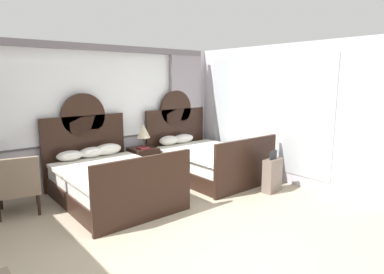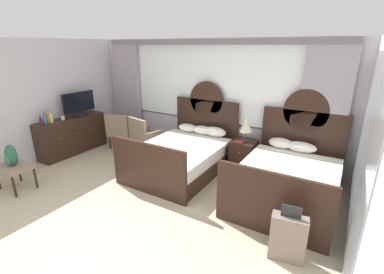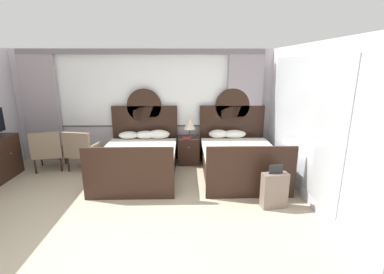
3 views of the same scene
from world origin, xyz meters
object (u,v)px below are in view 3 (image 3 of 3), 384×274
table_lamp_on_nightstand (190,123)px  armchair_by_window_centre (48,149)px  nightstand_between_beds (189,150)px  armchair_by_window_left (82,149)px  suitcase_on_floor (274,190)px  book_on_nightstand (187,138)px  bed_near_mirror (238,158)px  bed_near_window (140,159)px

table_lamp_on_nightstand → armchair_by_window_centre: bearing=-173.2°
nightstand_between_beds → armchair_by_window_left: 2.45m
suitcase_on_floor → book_on_nightstand: bearing=124.9°
bed_near_mirror → suitcase_on_floor: size_ratio=2.92×
bed_near_mirror → suitcase_on_floor: 1.51m
bed_near_window → table_lamp_on_nightstand: bearing=32.3°
suitcase_on_floor → nightstand_between_beds: bearing=122.7°
book_on_nightstand → armchair_by_window_centre: bearing=-174.7°
suitcase_on_floor → bed_near_window: bearing=149.1°
bed_near_window → armchair_by_window_centre: (-2.09, 0.32, 0.13)m
suitcase_on_floor → armchair_by_window_centre: bearing=158.5°
book_on_nightstand → armchair_by_window_left: 2.39m
book_on_nightstand → bed_near_window: bearing=-149.6°
nightstand_between_beds → bed_near_mirror: bearing=-33.5°
book_on_nightstand → table_lamp_on_nightstand: bearing=51.9°
bed_near_mirror → nightstand_between_beds: size_ratio=3.42×
table_lamp_on_nightstand → armchair_by_window_left: (-2.44, -0.38, -0.51)m
bed_near_mirror → armchair_by_window_left: bearing=174.7°
bed_near_window → armchair_by_window_centre: 2.12m
nightstand_between_beds → table_lamp_on_nightstand: (0.02, -0.01, 0.67)m
bed_near_window → nightstand_between_beds: bed_near_window is taller
armchair_by_window_left → suitcase_on_floor: bearing=-25.2°
bed_near_mirror → book_on_nightstand: bearing=151.5°
bed_near_window → nightstand_between_beds: 1.29m
bed_near_mirror → table_lamp_on_nightstand: 1.42m
table_lamp_on_nightstand → armchair_by_window_left: size_ratio=0.54×
bed_near_window → armchair_by_window_centre: size_ratio=2.42×
nightstand_between_beds → armchair_by_window_left: armchair_by_window_left is taller
table_lamp_on_nightstand → book_on_nightstand: table_lamp_on_nightstand is taller
table_lamp_on_nightstand → suitcase_on_floor: (1.38, -2.18, -0.68)m
book_on_nightstand → suitcase_on_floor: 2.57m
nightstand_between_beds → armchair_by_window_left: (-2.42, -0.39, 0.16)m
bed_near_mirror → armchair_by_window_left: (-3.49, 0.33, 0.13)m
nightstand_between_beds → armchair_by_window_centre: size_ratio=0.71×
table_lamp_on_nightstand → suitcase_on_floor: bearing=-57.6°
book_on_nightstand → armchair_by_window_left: armchair_by_window_left is taller
bed_near_mirror → bed_near_window: bearing=179.7°
armchair_by_window_left → armchair_by_window_centre: same height
bed_near_window → bed_near_mirror: same height
nightstand_between_beds → suitcase_on_floor: 2.60m
armchair_by_window_left → table_lamp_on_nightstand: bearing=8.8°
armchair_by_window_left → bed_near_mirror: bearing=-5.3°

